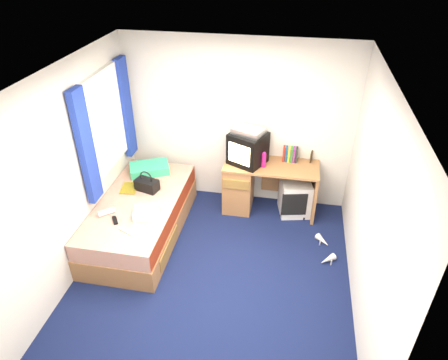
% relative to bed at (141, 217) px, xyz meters
% --- Properties ---
extents(ground, '(3.40, 3.40, 0.00)m').
position_rel_bed_xyz_m(ground, '(1.10, -0.58, -0.27)').
color(ground, '#0C1438').
rests_on(ground, ground).
extents(room_shell, '(3.40, 3.40, 3.40)m').
position_rel_bed_xyz_m(room_shell, '(1.10, -0.58, 1.18)').
color(room_shell, white).
rests_on(room_shell, ground).
extents(bed, '(1.01, 2.00, 0.54)m').
position_rel_bed_xyz_m(bed, '(0.00, 0.00, 0.00)').
color(bed, '#A57245').
rests_on(bed, ground).
extents(pillow, '(0.64, 0.54, 0.12)m').
position_rel_bed_xyz_m(pillow, '(-0.10, 0.69, 0.33)').
color(pillow, '#1C9AB7').
rests_on(pillow, bed).
extents(desk, '(1.30, 0.55, 0.75)m').
position_rel_bed_xyz_m(desk, '(1.35, 0.86, 0.14)').
color(desk, '#A57245').
rests_on(desk, ground).
extents(storage_cube, '(0.49, 0.49, 0.51)m').
position_rel_bed_xyz_m(storage_cube, '(1.99, 0.85, -0.01)').
color(storage_cube, silver).
rests_on(storage_cube, ground).
extents(crt_tv, '(0.58, 0.56, 0.44)m').
position_rel_bed_xyz_m(crt_tv, '(1.29, 0.86, 0.70)').
color(crt_tv, black).
rests_on(crt_tv, desk).
extents(vcr, '(0.47, 0.41, 0.08)m').
position_rel_bed_xyz_m(vcr, '(1.29, 0.86, 0.96)').
color(vcr, '#B6B6B9').
rests_on(vcr, crt_tv).
extents(book_row, '(0.20, 0.13, 0.20)m').
position_rel_bed_xyz_m(book_row, '(1.87, 1.02, 0.58)').
color(book_row, maroon).
rests_on(book_row, desk).
extents(picture_frame, '(0.04, 0.12, 0.14)m').
position_rel_bed_xyz_m(picture_frame, '(2.16, 1.06, 0.55)').
color(picture_frame, black).
rests_on(picture_frame, desk).
extents(pink_water_bottle, '(0.07, 0.07, 0.20)m').
position_rel_bed_xyz_m(pink_water_bottle, '(1.52, 0.79, 0.58)').
color(pink_water_bottle, '#C11B70').
rests_on(pink_water_bottle, desk).
extents(aerosol_can, '(0.06, 0.06, 0.19)m').
position_rel_bed_xyz_m(aerosol_can, '(1.51, 0.91, 0.58)').
color(aerosol_can, silver).
rests_on(aerosol_can, desk).
extents(handbag, '(0.34, 0.25, 0.29)m').
position_rel_bed_xyz_m(handbag, '(0.03, 0.25, 0.36)').
color(handbag, black).
rests_on(handbag, bed).
extents(towel, '(0.34, 0.31, 0.10)m').
position_rel_bed_xyz_m(towel, '(0.22, -0.30, 0.32)').
color(towel, white).
rests_on(towel, bed).
extents(magazine, '(0.24, 0.31, 0.01)m').
position_rel_bed_xyz_m(magazine, '(-0.22, 0.23, 0.28)').
color(magazine, yellow).
rests_on(magazine, bed).
extents(water_bottle, '(0.20, 0.19, 0.07)m').
position_rel_bed_xyz_m(water_bottle, '(-0.28, -0.36, 0.31)').
color(water_bottle, silver).
rests_on(water_bottle, bed).
extents(colour_swatch_fan, '(0.23, 0.14, 0.01)m').
position_rel_bed_xyz_m(colour_swatch_fan, '(0.09, -0.63, 0.28)').
color(colour_swatch_fan, yellow).
rests_on(colour_swatch_fan, bed).
extents(remote_control, '(0.13, 0.16, 0.02)m').
position_rel_bed_xyz_m(remote_control, '(-0.12, -0.46, 0.28)').
color(remote_control, black).
rests_on(remote_control, bed).
extents(window_assembly, '(0.11, 1.42, 1.40)m').
position_rel_bed_xyz_m(window_assembly, '(-0.45, 0.32, 1.15)').
color(window_assembly, silver).
rests_on(window_assembly, room_shell).
extents(white_heels, '(0.26, 0.57, 0.09)m').
position_rel_bed_xyz_m(white_heels, '(2.42, 0.05, -0.23)').
color(white_heels, silver).
rests_on(white_heels, ground).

